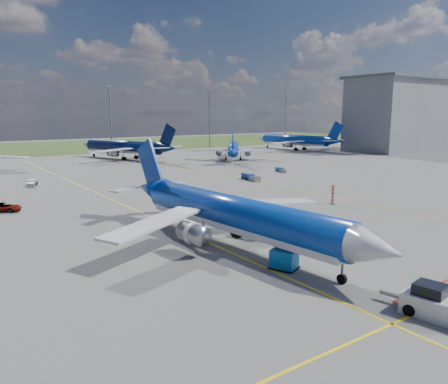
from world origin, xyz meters
TOP-DOWN VIEW (x-y plane):
  - ground at (0.00, 0.00)m, footprint 400.00×400.00m
  - taxiway_lines at (0.17, 27.70)m, footprint 60.25×160.00m
  - floodlight_masts at (10.00, 110.00)m, footprint 202.20×0.50m
  - terminal_building at (120.00, 60.00)m, footprint 42.00×22.00m
  - warning_post at (26.00, 8.00)m, footprint 0.50×0.50m
  - bg_jet_n at (25.32, 87.82)m, footprint 42.91×48.21m
  - bg_jet_ne at (52.02, 69.35)m, footprint 41.73×43.49m
  - bg_jet_ene at (90.36, 83.47)m, footprint 35.84×43.98m
  - main_airliner at (1.46, -0.96)m, footprint 32.52×40.70m
  - pushback_tug at (3.36, -21.03)m, footprint 3.14×6.47m
  - uld_container at (1.29, -8.36)m, footprint 2.40×2.62m
  - service_car_b at (-15.24, 30.22)m, footprint 4.88×4.18m
  - service_car_c at (10.57, 33.21)m, footprint 4.45×4.36m
  - baggage_tug_w at (30.54, 33.70)m, footprint 2.26×5.63m
  - baggage_tug_c at (-7.40, 51.38)m, footprint 2.53×4.68m
  - baggage_tug_e at (44.19, 39.75)m, footprint 2.74×4.43m

SIDE VIEW (x-z plane):
  - ground at x=0.00m, z-range 0.00..0.00m
  - bg_jet_n at x=25.32m, z-range -5.21..5.21m
  - bg_jet_ne at x=52.02m, z-range -4.53..4.53m
  - bg_jet_ene at x=90.36m, z-range -5.25..5.25m
  - main_airliner at x=1.46m, z-range -4.99..4.99m
  - taxiway_lines at x=0.17m, z-range 0.00..0.02m
  - baggage_tug_e at x=44.19m, z-range -0.03..0.94m
  - baggage_tug_c at x=-7.40m, z-range -0.03..0.98m
  - baggage_tug_w at x=30.54m, z-range -0.04..1.19m
  - service_car_b at x=-15.24m, z-range 0.00..1.24m
  - service_car_c at x=10.57m, z-range 0.00..1.29m
  - uld_container at x=1.29m, z-range 0.00..1.70m
  - pushback_tug at x=3.36m, z-range -0.21..1.94m
  - warning_post at x=26.00m, z-range 0.00..3.00m
  - floodlight_masts at x=10.00m, z-range 1.21..23.91m
  - terminal_building at x=120.00m, z-range 0.07..26.07m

